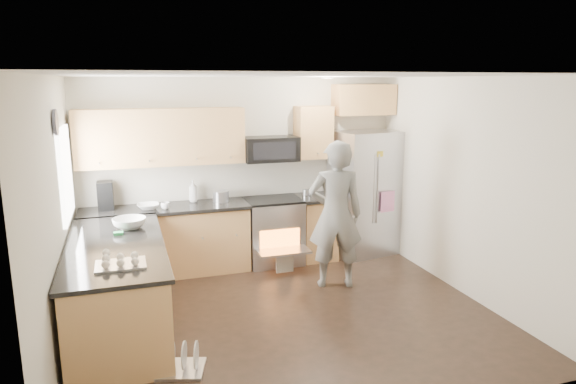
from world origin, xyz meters
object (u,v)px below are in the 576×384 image
object	(u,v)px
person	(335,215)
dish_rack	(178,363)
stove_range	(273,216)
refrigerator	(364,193)

from	to	relation	value
person	dish_rack	size ratio (longest dim) A/B	3.48
person	dish_rack	distance (m)	2.67
dish_rack	stove_range	bearing A→B (deg)	56.86
refrigerator	dish_rack	world-z (taller)	refrigerator
stove_range	dish_rack	size ratio (longest dim) A/B	3.37
stove_range	refrigerator	bearing A→B (deg)	0.30
stove_range	dish_rack	distance (m)	3.01
stove_range	refrigerator	xyz separation A→B (m)	(1.42, 0.01, 0.24)
refrigerator	person	size ratio (longest dim) A/B	0.99
dish_rack	person	bearing A→B (deg)	33.74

